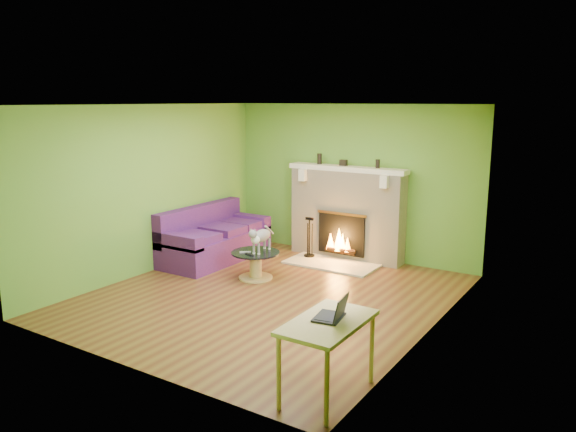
% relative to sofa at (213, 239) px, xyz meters
% --- Properties ---
extents(floor, '(5.00, 5.00, 0.00)m').
position_rel_sofa_xyz_m(floor, '(1.86, -1.01, -0.35)').
color(floor, '#572B18').
rests_on(floor, ground).
extents(ceiling, '(5.00, 5.00, 0.00)m').
position_rel_sofa_xyz_m(ceiling, '(1.86, -1.01, 2.25)').
color(ceiling, white).
rests_on(ceiling, wall_back).
extents(wall_back, '(5.00, 0.00, 5.00)m').
position_rel_sofa_xyz_m(wall_back, '(1.86, 1.49, 0.95)').
color(wall_back, '#5F9631').
rests_on(wall_back, floor).
extents(wall_front, '(5.00, 0.00, 5.00)m').
position_rel_sofa_xyz_m(wall_front, '(1.86, -3.51, 0.95)').
color(wall_front, '#5F9631').
rests_on(wall_front, floor).
extents(wall_left, '(0.00, 5.00, 5.00)m').
position_rel_sofa_xyz_m(wall_left, '(-0.39, -1.01, 0.95)').
color(wall_left, '#5F9631').
rests_on(wall_left, floor).
extents(wall_right, '(0.00, 5.00, 5.00)m').
position_rel_sofa_xyz_m(wall_right, '(4.11, -1.01, 0.95)').
color(wall_right, '#5F9631').
rests_on(wall_right, floor).
extents(window_frame, '(0.00, 1.20, 1.20)m').
position_rel_sofa_xyz_m(window_frame, '(4.10, -1.91, 1.20)').
color(window_frame, silver).
rests_on(window_frame, wall_right).
extents(window_pane, '(0.00, 1.06, 1.06)m').
position_rel_sofa_xyz_m(window_pane, '(4.09, -1.91, 1.20)').
color(window_pane, white).
rests_on(window_pane, wall_right).
extents(fireplace, '(2.10, 0.46, 1.58)m').
position_rel_sofa_xyz_m(fireplace, '(1.86, 1.30, 0.42)').
color(fireplace, beige).
rests_on(fireplace, floor).
extents(hearth, '(1.50, 0.75, 0.03)m').
position_rel_sofa_xyz_m(hearth, '(1.86, 0.79, -0.33)').
color(hearth, beige).
rests_on(hearth, floor).
extents(mantel, '(2.10, 0.28, 0.08)m').
position_rel_sofa_xyz_m(mantel, '(1.86, 1.28, 1.19)').
color(mantel, silver).
rests_on(mantel, fireplace).
extents(sofa, '(0.91, 2.01, 0.90)m').
position_rel_sofa_xyz_m(sofa, '(0.00, 0.00, 0.00)').
color(sofa, '#3E175A').
rests_on(sofa, floor).
extents(coffee_table, '(0.73, 0.73, 0.42)m').
position_rel_sofa_xyz_m(coffee_table, '(1.23, -0.47, -0.11)').
color(coffee_table, '#D7B873').
rests_on(coffee_table, floor).
extents(desk, '(0.57, 0.99, 0.73)m').
position_rel_sofa_xyz_m(desk, '(3.81, -2.91, 0.29)').
color(desk, '#D7B873').
rests_on(desk, floor).
extents(cat, '(0.31, 0.67, 0.41)m').
position_rel_sofa_xyz_m(cat, '(1.31, -0.42, 0.27)').
color(cat, slate).
rests_on(cat, coffee_table).
extents(remote_silver, '(0.16, 0.14, 0.02)m').
position_rel_sofa_xyz_m(remote_silver, '(1.13, -0.59, 0.08)').
color(remote_silver, gray).
rests_on(remote_silver, coffee_table).
extents(remote_black, '(0.17, 0.09, 0.02)m').
position_rel_sofa_xyz_m(remote_black, '(1.25, -0.65, 0.07)').
color(remote_black, black).
rests_on(remote_black, coffee_table).
extents(laptop, '(0.32, 0.35, 0.23)m').
position_rel_sofa_xyz_m(laptop, '(3.79, -2.86, 0.50)').
color(laptop, black).
rests_on(laptop, desk).
extents(fire_tools, '(0.18, 0.18, 0.68)m').
position_rel_sofa_xyz_m(fire_tools, '(1.34, 0.94, 0.02)').
color(fire_tools, black).
rests_on(fire_tools, hearth).
extents(mantel_vase_left, '(0.08, 0.08, 0.18)m').
position_rel_sofa_xyz_m(mantel_vase_left, '(1.31, 1.31, 1.32)').
color(mantel_vase_left, black).
rests_on(mantel_vase_left, mantel).
extents(mantel_vase_right, '(0.07, 0.07, 0.14)m').
position_rel_sofa_xyz_m(mantel_vase_right, '(2.39, 1.31, 1.30)').
color(mantel_vase_right, black).
rests_on(mantel_vase_right, mantel).
extents(mantel_box, '(0.12, 0.08, 0.10)m').
position_rel_sofa_xyz_m(mantel_box, '(1.77, 1.31, 1.28)').
color(mantel_box, black).
rests_on(mantel_box, mantel).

